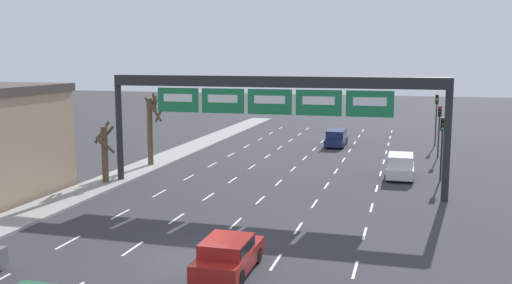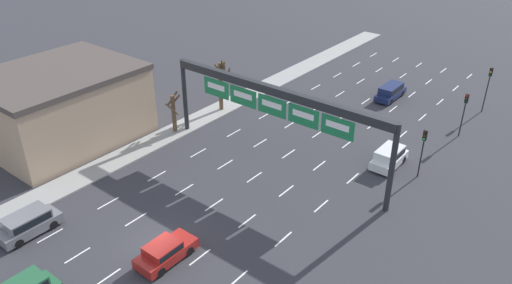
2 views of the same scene
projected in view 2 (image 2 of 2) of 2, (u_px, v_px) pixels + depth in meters
ground_plane at (156, 245)px, 34.54m from camera, size 220.00×220.00×0.00m
sidewalk_left at (62, 187)px, 40.66m from camera, size 2.80×110.00×0.15m
lane_dashes at (272, 165)px, 43.80m from camera, size 13.32×67.00×0.01m
sign_gantry at (274, 101)px, 40.92m from camera, size 21.84×0.70×7.35m
building_near at (61, 105)px, 46.64m from camera, size 11.30×13.77×6.85m
car_red at (165, 251)px, 32.81m from camera, size 1.92×4.24×1.45m
suv_white at (389, 156)px, 43.29m from camera, size 1.88×4.09×1.70m
suv_grey at (28, 222)px, 35.24m from camera, size 1.96×4.35×1.65m
suv_navy at (391, 91)px, 56.09m from camera, size 1.80×4.82×1.60m
traffic_light_near_gantry at (489, 81)px, 51.72m from camera, size 0.30×0.35×4.97m
traffic_light_mid_block at (465, 106)px, 47.03m from camera, size 0.30×0.35×4.44m
traffic_light_far_end at (423, 144)px, 40.67m from camera, size 0.30×0.35×4.40m
tree_bare_closest at (222, 82)px, 52.13m from camera, size 1.66×2.42×5.69m
tree_bare_second at (174, 111)px, 48.21m from camera, size 1.72×1.73×4.09m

